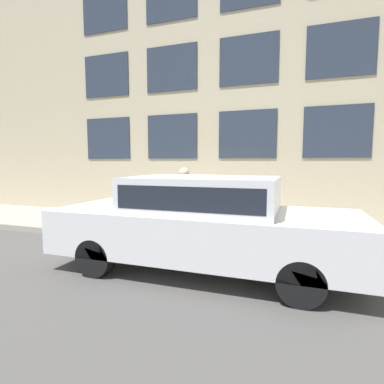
# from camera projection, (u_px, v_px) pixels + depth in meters

# --- Properties ---
(ground_plane) EXTENTS (80.00, 80.00, 0.00)m
(ground_plane) POSITION_uv_depth(u_px,v_px,m) (171.00, 247.00, 6.85)
(ground_plane) COLOR #514F4C
(sidewalk) EXTENTS (3.01, 60.00, 0.16)m
(sidewalk) POSITION_uv_depth(u_px,v_px,m) (192.00, 229.00, 8.26)
(sidewalk) COLOR #A8A093
(sidewalk) RESTS_ON ground_plane
(building_facade) EXTENTS (0.33, 40.00, 11.70)m
(building_facade) POSITION_uv_depth(u_px,v_px,m) (210.00, 35.00, 9.25)
(building_facade) COLOR #C6B793
(building_facade) RESTS_ON ground_plane
(fire_hydrant) EXTENTS (0.28, 0.41, 0.80)m
(fire_hydrant) POSITION_uv_depth(u_px,v_px,m) (200.00, 219.00, 7.20)
(fire_hydrant) COLOR gold
(fire_hydrant) RESTS_ON sidewalk
(person) EXTENTS (0.40, 0.26, 1.63)m
(person) POSITION_uv_depth(u_px,v_px,m) (184.00, 193.00, 7.56)
(person) COLOR #998466
(person) RESTS_ON sidewalk
(parked_car_white_near) EXTENTS (2.01, 5.28, 1.67)m
(parked_car_white_near) POSITION_uv_depth(u_px,v_px,m) (203.00, 219.00, 5.30)
(parked_car_white_near) COLOR black
(parked_car_white_near) RESTS_ON ground_plane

